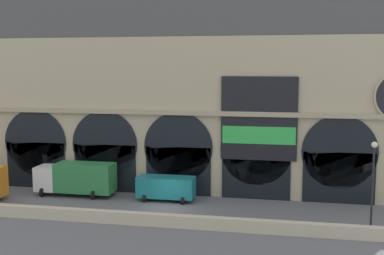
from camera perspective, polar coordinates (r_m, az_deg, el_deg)
The scene contains 6 objects.
ground_plane at distance 42.69m, azimuth -3.11°, elevation -9.46°, with size 200.00×200.00×0.00m, color slate.
quay_parapet_wall at distance 38.56m, azimuth -4.74°, elevation -10.57°, with size 90.00×0.70×0.95m, color beige.
station_building at distance 48.16m, azimuth -0.95°, elevation 4.01°, with size 45.36×5.15×19.82m.
box_truck_midwest at distance 47.95m, azimuth -13.25°, elevation -5.69°, with size 7.50×2.91×3.12m.
van_center at distance 45.13m, azimuth -3.02°, elevation -6.90°, with size 5.20×2.48×2.20m.
street_lamp_quayside at distance 37.37m, azimuth 20.21°, elevation -5.32°, with size 0.44×0.44×6.90m.
Camera 1 is at (10.26, -39.60, 12.20)m, focal length 46.07 mm.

